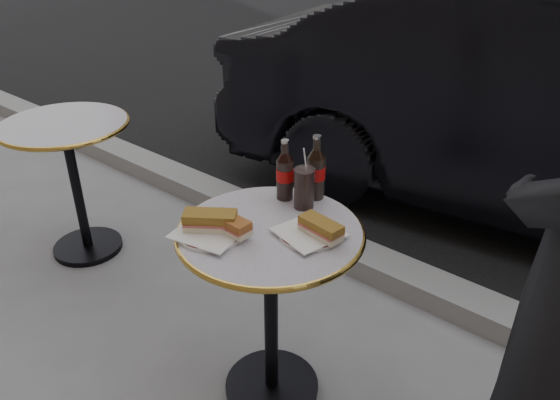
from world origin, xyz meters
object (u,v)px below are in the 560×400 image
Objects in this scene: cola_bottle_right at (316,167)px; plate_left at (211,232)px; bistro_table at (271,316)px; cola_bottle_left at (285,170)px; cola_glass at (304,188)px; plate_right at (309,234)px.

plate_left is at bearing -105.05° from cola_bottle_right.
bistro_table is 0.53m from cola_bottle_left.
plate_right is at bearing -47.44° from cola_glass.
plate_right is (0.25, 0.19, -0.00)m from plate_left.
cola_glass reaches higher than plate_left.
cola_glass is at bearing 91.79° from bistro_table.
plate_right is 0.28m from cola_bottle_left.
plate_right is 0.28m from cola_bottle_right.
plate_right is at bearing -57.94° from cola_bottle_right.
bistro_table is 3.26× the size of cola_bottle_left.
cola_bottle_right is at bearing 74.95° from plate_left.
cola_bottle_left is at bearing 174.71° from cola_glass.
plate_left is at bearing -95.03° from cola_bottle_left.
plate_right is 0.81× the size of cola_bottle_right.
cola_bottle_left reaches higher than plate_left.
bistro_table is at bearing -88.21° from cola_glass.
plate_left is at bearing -142.19° from plate_right.
cola_bottle_left is at bearing 146.31° from plate_right.
plate_left is 0.91× the size of cola_bottle_right.
cola_bottle_left is at bearing -137.67° from cola_bottle_right.
cola_bottle_left is 0.11m from cola_bottle_right.
plate_right is at bearing 37.81° from plate_left.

